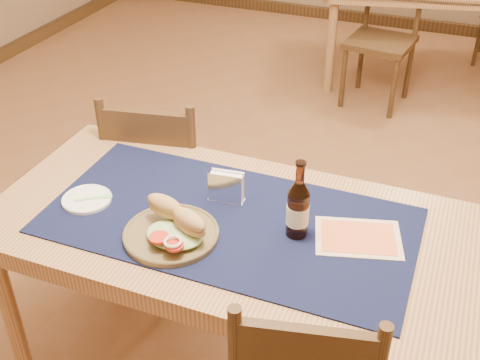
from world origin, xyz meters
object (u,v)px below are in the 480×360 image
(main_table, at_px, (229,241))
(sandwich_plate, at_px, (173,230))
(chair_main_far, at_px, (163,178))
(napkin_holder, at_px, (226,188))
(beer_bottle, at_px, (298,209))

(main_table, relative_size, sandwich_plate, 5.28)
(sandwich_plate, bearing_deg, chair_main_far, 121.53)
(main_table, height_order, chair_main_far, chair_main_far)
(sandwich_plate, distance_m, napkin_holder, 0.26)
(napkin_holder, bearing_deg, beer_bottle, -17.88)
(sandwich_plate, height_order, napkin_holder, sandwich_plate)
(chair_main_far, distance_m, napkin_holder, 0.71)
(chair_main_far, xyz_separation_m, beer_bottle, (0.75, -0.49, 0.37))
(main_table, distance_m, sandwich_plate, 0.23)
(chair_main_far, xyz_separation_m, sandwich_plate, (0.40, -0.65, 0.31))
(sandwich_plate, xyz_separation_m, beer_bottle, (0.35, 0.16, 0.07))
(sandwich_plate, bearing_deg, beer_bottle, 24.25)
(chair_main_far, relative_size, napkin_holder, 7.18)
(main_table, relative_size, beer_bottle, 5.99)
(main_table, xyz_separation_m, sandwich_plate, (-0.13, -0.15, 0.12))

